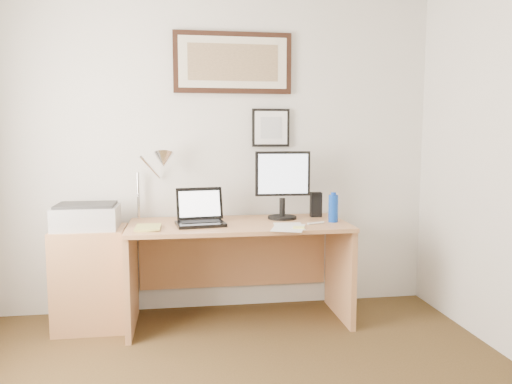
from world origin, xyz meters
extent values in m
cube|color=silver|center=(0.00, 2.00, 1.25)|extent=(3.50, 0.02, 2.50)
cube|color=#AB7348|center=(-0.92, 1.68, 0.36)|extent=(0.50, 0.40, 0.73)
cylinder|color=#0D3BAC|center=(0.85, 1.57, 0.85)|extent=(0.07, 0.07, 0.20)
cylinder|color=#0D3BAC|center=(0.85, 1.57, 0.96)|extent=(0.04, 0.04, 0.02)
cube|color=black|center=(0.79, 1.82, 0.85)|extent=(0.09, 0.08, 0.19)
cube|color=white|center=(0.49, 1.44, 0.75)|extent=(0.23, 0.31, 0.00)
cube|color=white|center=(0.47, 1.37, 0.75)|extent=(0.30, 0.36, 0.00)
cube|color=#FCFF78|center=(0.54, 1.36, 0.76)|extent=(0.10, 0.10, 0.01)
cylinder|color=white|center=(0.70, 1.49, 0.76)|extent=(0.14, 0.06, 0.02)
imported|color=#C3BD5B|center=(-0.58, 1.49, 0.76)|extent=(0.17, 0.24, 0.02)
cube|color=#AB7348|center=(0.15, 1.63, 0.73)|extent=(1.60, 0.70, 0.03)
cube|color=#AB7348|center=(-0.63, 1.63, 0.36)|extent=(0.04, 0.65, 0.72)
cube|color=#AB7348|center=(0.93, 1.63, 0.36)|extent=(0.04, 0.65, 0.72)
cube|color=#AB7348|center=(0.15, 1.96, 0.45)|extent=(1.50, 0.03, 0.55)
cube|color=black|center=(-0.13, 1.57, 0.76)|extent=(0.37, 0.28, 0.02)
cube|color=black|center=(-0.13, 1.60, 0.78)|extent=(0.29, 0.16, 0.00)
cube|color=black|center=(-0.13, 1.70, 0.89)|extent=(0.35, 0.12, 0.23)
cube|color=white|center=(-0.13, 1.69, 0.89)|extent=(0.30, 0.09, 0.18)
cylinder|color=black|center=(0.50, 1.77, 0.76)|extent=(0.22, 0.22, 0.02)
cylinder|color=black|center=(0.50, 1.77, 0.84)|extent=(0.04, 0.04, 0.14)
cube|color=black|center=(0.50, 1.76, 1.10)|extent=(0.42, 0.04, 0.34)
cube|color=silver|center=(0.50, 1.74, 1.10)|extent=(0.38, 0.01, 0.30)
cube|color=#ADADB0|center=(-0.93, 1.68, 0.81)|extent=(0.44, 0.34, 0.16)
cube|color=#2C2C2C|center=(-0.93, 1.68, 0.90)|extent=(0.40, 0.30, 0.02)
cylinder|color=silver|center=(-0.59, 1.92, 0.93)|extent=(0.02, 0.02, 0.36)
cylinder|color=silver|center=(-0.49, 1.86, 1.15)|extent=(0.15, 0.23, 0.19)
cone|color=silver|center=(-0.39, 1.80, 1.21)|extent=(0.16, 0.18, 0.15)
cube|color=black|center=(0.15, 1.98, 1.95)|extent=(0.92, 0.03, 0.47)
cube|color=beige|center=(0.15, 1.96, 1.95)|extent=(0.84, 0.01, 0.39)
cube|color=#7D6448|center=(0.15, 1.95, 1.95)|extent=(0.70, 0.00, 0.28)
cube|color=black|center=(0.45, 1.98, 1.45)|extent=(0.30, 0.02, 0.30)
cube|color=white|center=(0.45, 1.96, 1.45)|extent=(0.26, 0.00, 0.26)
cube|color=#B5BABF|center=(0.45, 1.96, 1.45)|extent=(0.17, 0.00, 0.17)
camera|label=1|loc=(-0.27, -1.96, 1.40)|focal=35.00mm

